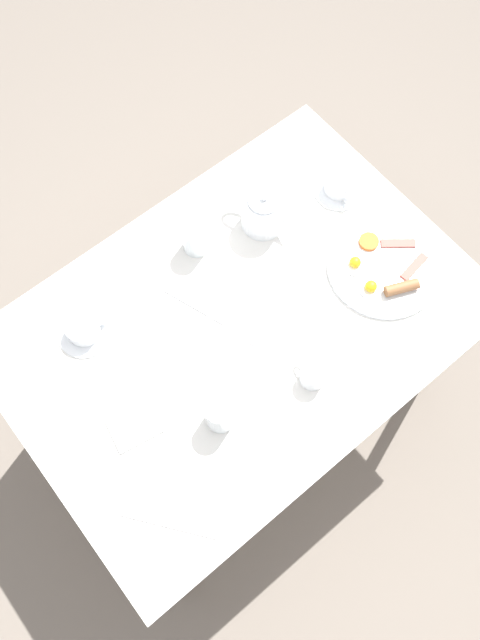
{
  "coord_description": "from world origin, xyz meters",
  "views": [
    {
      "loc": [
        -0.46,
        0.37,
        2.23
      ],
      "look_at": [
        0.0,
        0.0,
        0.76
      ],
      "focal_mm": 35.0,
      "sensor_mm": 36.0,
      "label": 1
    }
  ],
  "objects_px": {
    "water_glass_tall": "(220,414)",
    "teacup_with_saucer_left": "(83,329)",
    "teapot_near": "(263,211)",
    "spoon_for_tea": "(271,320)",
    "fork_by_plate": "(196,306)",
    "napkin_folded": "(139,424)",
    "creamer_jug": "(313,375)",
    "teacup_with_saucer_right": "(340,185)",
    "water_glass_short": "(195,236)",
    "breakfast_plate": "(383,268)",
    "knife_by_plate": "(168,524)"
  },
  "relations": [
    {
      "from": "teapot_near",
      "to": "napkin_folded",
      "type": "distance_m",
      "value": 0.64
    },
    {
      "from": "water_glass_short",
      "to": "spoon_for_tea",
      "type": "bearing_deg",
      "value": -177.03
    },
    {
      "from": "creamer_jug",
      "to": "spoon_for_tea",
      "type": "relative_size",
      "value": 0.54
    },
    {
      "from": "knife_by_plate",
      "to": "creamer_jug",
      "type": "bearing_deg",
      "value": -83.81
    },
    {
      "from": "breakfast_plate",
      "to": "spoon_for_tea",
      "type": "relative_size",
      "value": 1.86
    },
    {
      "from": "breakfast_plate",
      "to": "spoon_for_tea",
      "type": "xyz_separation_m",
      "value": [
        0.08,
        0.33,
        -0.01
      ]
    },
    {
      "from": "teacup_with_saucer_right",
      "to": "spoon_for_tea",
      "type": "distance_m",
      "value": 0.44
    },
    {
      "from": "teapot_near",
      "to": "water_glass_tall",
      "type": "relative_size",
      "value": 1.84
    },
    {
      "from": "breakfast_plate",
      "to": "teacup_with_saucer_right",
      "type": "distance_m",
      "value": 0.27
    },
    {
      "from": "water_glass_short",
      "to": "creamer_jug",
      "type": "relative_size",
      "value": 1.24
    },
    {
      "from": "fork_by_plate",
      "to": "breakfast_plate",
      "type": "bearing_deg",
      "value": -116.82
    },
    {
      "from": "spoon_for_tea",
      "to": "water_glass_tall",
      "type": "bearing_deg",
      "value": 114.76
    },
    {
      "from": "knife_by_plate",
      "to": "spoon_for_tea",
      "type": "distance_m",
      "value": 0.56
    },
    {
      "from": "creamer_jug",
      "to": "napkin_folded",
      "type": "bearing_deg",
      "value": 66.15
    },
    {
      "from": "teacup_with_saucer_left",
      "to": "water_glass_short",
      "type": "bearing_deg",
      "value": -87.11
    },
    {
      "from": "water_glass_short",
      "to": "teapot_near",
      "type": "bearing_deg",
      "value": -106.38
    },
    {
      "from": "teacup_with_saucer_left",
      "to": "napkin_folded",
      "type": "xyz_separation_m",
      "value": [
        -0.28,
        0.03,
        -0.02
      ]
    },
    {
      "from": "napkin_folded",
      "to": "spoon_for_tea",
      "type": "bearing_deg",
      "value": -89.22
    },
    {
      "from": "teacup_with_saucer_right",
      "to": "water_glass_tall",
      "type": "distance_m",
      "value": 0.73
    },
    {
      "from": "knife_by_plate",
      "to": "teacup_with_saucer_left",
      "type": "bearing_deg",
      "value": -12.69
    },
    {
      "from": "teapot_near",
      "to": "knife_by_plate",
      "type": "bearing_deg",
      "value": -79.37
    },
    {
      "from": "breakfast_plate",
      "to": "creamer_jug",
      "type": "xyz_separation_m",
      "value": [
        -0.11,
        0.35,
        0.02
      ]
    },
    {
      "from": "spoon_for_tea",
      "to": "teapot_near",
      "type": "bearing_deg",
      "value": -35.67
    },
    {
      "from": "teacup_with_saucer_left",
      "to": "spoon_for_tea",
      "type": "bearing_deg",
      "value": -125.17
    },
    {
      "from": "breakfast_plate",
      "to": "teapot_near",
      "type": "height_order",
      "value": "teapot_near"
    },
    {
      "from": "teapot_near",
      "to": "water_glass_short",
      "type": "height_order",
      "value": "teapot_near"
    },
    {
      "from": "water_glass_tall",
      "to": "water_glass_short",
      "type": "distance_m",
      "value": 0.48
    },
    {
      "from": "teacup_with_saucer_right",
      "to": "napkin_folded",
      "type": "bearing_deg",
      "value": 102.8
    },
    {
      "from": "teacup_with_saucer_right",
      "to": "water_glass_short",
      "type": "relative_size",
      "value": 1.29
    },
    {
      "from": "teapot_near",
      "to": "water_glass_tall",
      "type": "distance_m",
      "value": 0.56
    },
    {
      "from": "teapot_near",
      "to": "knife_by_plate",
      "type": "relative_size",
      "value": 1.06
    },
    {
      "from": "creamer_jug",
      "to": "napkin_folded",
      "type": "distance_m",
      "value": 0.44
    },
    {
      "from": "teacup_with_saucer_right",
      "to": "water_glass_tall",
      "type": "relative_size",
      "value": 1.3
    },
    {
      "from": "breakfast_plate",
      "to": "fork_by_plate",
      "type": "xyz_separation_m",
      "value": [
        0.23,
        0.45,
        -0.01
      ]
    },
    {
      "from": "water_glass_tall",
      "to": "water_glass_short",
      "type": "relative_size",
      "value": 0.99
    },
    {
      "from": "breakfast_plate",
      "to": "fork_by_plate",
      "type": "relative_size",
      "value": 1.68
    },
    {
      "from": "fork_by_plate",
      "to": "teacup_with_saucer_left",
      "type": "bearing_deg",
      "value": 65.33
    },
    {
      "from": "breakfast_plate",
      "to": "napkin_folded",
      "type": "distance_m",
      "value": 0.75
    },
    {
      "from": "fork_by_plate",
      "to": "napkin_folded",
      "type": "bearing_deg",
      "value": 118.25
    },
    {
      "from": "fork_by_plate",
      "to": "spoon_for_tea",
      "type": "bearing_deg",
      "value": -140.67
    },
    {
      "from": "teacup_with_saucer_right",
      "to": "knife_by_plate",
      "type": "distance_m",
      "value": 1.0
    },
    {
      "from": "water_glass_tall",
      "to": "knife_by_plate",
      "type": "distance_m",
      "value": 0.27
    },
    {
      "from": "water_glass_tall",
      "to": "teacup_with_saucer_left",
      "type": "bearing_deg",
      "value": 18.13
    },
    {
      "from": "water_glass_tall",
      "to": "fork_by_plate",
      "type": "distance_m",
      "value": 0.31
    },
    {
      "from": "creamer_jug",
      "to": "spoon_for_tea",
      "type": "distance_m",
      "value": 0.19
    },
    {
      "from": "teacup_with_saucer_left",
      "to": "spoon_for_tea",
      "type": "relative_size",
      "value": 0.86
    },
    {
      "from": "water_glass_short",
      "to": "creamer_jug",
      "type": "height_order",
      "value": "water_glass_short"
    },
    {
      "from": "teapot_near",
      "to": "creamer_jug",
      "type": "relative_size",
      "value": 2.26
    },
    {
      "from": "creamer_jug",
      "to": "napkin_folded",
      "type": "xyz_separation_m",
      "value": [
        0.18,
        0.4,
        -0.03
      ]
    },
    {
      "from": "teacup_with_saucer_left",
      "to": "creamer_jug",
      "type": "distance_m",
      "value": 0.59
    }
  ]
}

